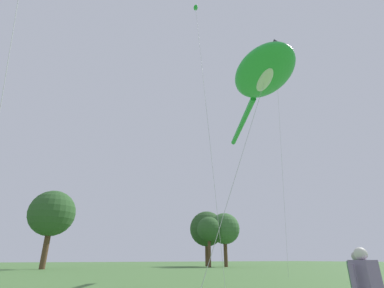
% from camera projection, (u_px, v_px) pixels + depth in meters
% --- Properties ---
extents(big_show_kite, '(10.18, 13.65, 13.21)m').
position_uv_depth(big_show_kite, '(262.00, 78.00, 18.55)').
color(big_show_kite, green).
rests_on(big_show_kite, ground).
extents(person_redhead_woman, '(0.57, 0.45, 1.62)m').
position_uv_depth(person_redhead_woman, '(362.00, 285.00, 6.13)').
color(person_redhead_woman, '#282D42').
rests_on(person_redhead_woman, ground).
extents(small_kite_box_yellow, '(0.67, 2.26, 19.03)m').
position_uv_depth(small_kite_box_yellow, '(198.00, 25.00, 20.19)').
color(small_kite_box_yellow, green).
rests_on(small_kite_box_yellow, ground).
extents(small_kite_delta_white, '(1.60, 3.64, 23.94)m').
position_uv_depth(small_kite_delta_white, '(275.00, 43.00, 30.63)').
color(small_kite_delta_white, black).
rests_on(small_kite_delta_white, ground).
extents(tree_shrub_far, '(5.98, 5.98, 10.06)m').
position_uv_depth(tree_shrub_far, '(225.00, 229.00, 56.00)').
color(tree_shrub_far, '#513823').
rests_on(tree_shrub_far, ground).
extents(tree_broad_distant, '(7.08, 7.08, 11.77)m').
position_uv_depth(tree_broad_distant, '(52.00, 213.00, 44.76)').
color(tree_broad_distant, '#513823').
rests_on(tree_broad_distant, ground).
extents(tree_oak_left, '(4.57, 4.57, 9.08)m').
position_uv_depth(tree_oak_left, '(209.00, 229.00, 54.16)').
color(tree_oak_left, '#513823').
rests_on(tree_oak_left, ground).
extents(tree_pine_center, '(7.25, 7.25, 11.09)m').
position_uv_depth(tree_pine_center, '(207.00, 229.00, 60.38)').
color(tree_pine_center, '#513823').
rests_on(tree_pine_center, ground).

